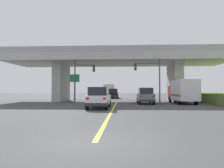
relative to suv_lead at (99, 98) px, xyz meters
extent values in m
plane|color=#424244|center=(1.37, 12.67, -1.01)|extent=(160.00, 160.00, 0.00)
cube|color=#B7B5AD|center=(1.37, 12.67, 5.42)|extent=(33.61, 9.08, 1.02)
cube|color=#A8A69F|center=(-7.54, 12.67, 1.95)|extent=(1.30, 5.45, 5.93)
cube|color=#A8A69F|center=(10.29, 12.67, 1.95)|extent=(1.30, 5.45, 5.93)
cube|color=#9EA0A5|center=(1.37, 8.28, 6.38)|extent=(33.61, 0.20, 0.90)
cube|color=#9EA0A5|center=(1.37, 17.06, 6.38)|extent=(33.61, 0.20, 0.90)
cube|color=yellow|center=(1.37, -1.32, -1.01)|extent=(0.20, 22.90, 0.01)
cube|color=silver|center=(0.00, 0.12, -0.20)|extent=(1.91, 4.70, 0.90)
cube|color=#1E232D|center=(0.00, -0.23, 0.63)|extent=(1.68, 2.58, 0.76)
cube|color=#2D2D30|center=(0.00, -2.18, -0.51)|extent=(1.95, 0.20, 0.28)
cube|color=red|center=(-0.72, -2.25, 0.02)|extent=(0.24, 0.06, 0.16)
cube|color=red|center=(0.72, -2.25, 0.02)|extent=(0.24, 0.06, 0.16)
cylinder|color=black|center=(-0.86, 1.92, -0.65)|extent=(0.26, 0.72, 0.72)
cylinder|color=black|center=(0.86, 1.92, -0.65)|extent=(0.26, 0.72, 0.72)
cylinder|color=black|center=(-0.86, -1.68, -0.65)|extent=(0.26, 0.72, 0.72)
cylinder|color=black|center=(0.86, -1.68, -0.65)|extent=(0.26, 0.72, 0.72)
cube|color=slate|center=(5.09, 6.68, -0.20)|extent=(1.85, 4.76, 0.90)
cube|color=#1E232D|center=(5.09, 6.32, 0.63)|extent=(1.62, 2.62, 0.76)
cube|color=#2D2D30|center=(5.10, 4.35, -0.51)|extent=(1.87, 0.20, 0.28)
cube|color=red|center=(4.41, 4.28, 0.02)|extent=(0.24, 0.06, 0.16)
cube|color=red|center=(5.79, 4.28, 0.02)|extent=(0.24, 0.06, 0.16)
cylinder|color=black|center=(4.27, 8.50, -0.65)|extent=(0.26, 0.72, 0.72)
cylinder|color=black|center=(5.90, 8.51, -0.65)|extent=(0.26, 0.72, 0.72)
cylinder|color=black|center=(4.28, 4.85, -0.65)|extent=(0.26, 0.72, 0.72)
cylinder|color=black|center=(5.91, 4.85, -0.65)|extent=(0.26, 0.72, 0.72)
cube|color=red|center=(10.02, 10.32, 0.39)|extent=(2.20, 2.00, 1.90)
cube|color=silver|center=(10.02, 6.80, 0.71)|extent=(2.31, 5.04, 2.56)
cube|color=#B26619|center=(10.02, 6.80, 0.07)|extent=(2.33, 4.94, 0.24)
cylinder|color=black|center=(9.02, 10.32, -0.56)|extent=(0.30, 0.90, 0.90)
cylinder|color=black|center=(11.02, 10.32, -0.56)|extent=(0.30, 0.90, 0.90)
cylinder|color=black|center=(9.02, 5.54, -0.56)|extent=(0.30, 0.90, 0.90)
cylinder|color=black|center=(11.02, 5.54, -0.56)|extent=(0.30, 0.90, 0.90)
cube|color=black|center=(0.24, 23.25, -0.20)|extent=(1.96, 4.43, 0.90)
cube|color=#1E232D|center=(0.24, 22.92, 0.63)|extent=(1.72, 2.43, 0.76)
cube|color=#2D2D30|center=(0.24, 21.09, -0.51)|extent=(2.00, 0.20, 0.28)
cube|color=red|center=(-0.49, 21.02, 0.02)|extent=(0.24, 0.06, 0.16)
cube|color=red|center=(0.98, 21.02, 0.02)|extent=(0.24, 0.06, 0.16)
cylinder|color=black|center=(-0.64, 24.92, -0.65)|extent=(0.26, 0.72, 0.72)
cylinder|color=black|center=(1.12, 24.92, -0.65)|extent=(0.26, 0.72, 0.72)
cylinder|color=black|center=(-0.64, 21.59, -0.65)|extent=(0.26, 0.72, 0.72)
cylinder|color=black|center=(1.12, 21.59, -0.65)|extent=(0.26, 0.72, 0.72)
cylinder|color=#56595E|center=(7.26, 8.57, 1.97)|extent=(0.18, 0.18, 5.98)
cylinder|color=#56595E|center=(5.62, 8.57, 4.39)|extent=(3.28, 0.12, 0.12)
cube|color=#232326|center=(3.98, 8.57, 3.91)|extent=(0.32, 0.26, 0.96)
sphere|color=red|center=(3.98, 8.42, 4.21)|extent=(0.16, 0.16, 0.16)
sphere|color=gold|center=(3.98, 8.42, 3.91)|extent=(0.16, 0.16, 0.16)
sphere|color=green|center=(3.98, 8.42, 3.61)|extent=(0.16, 0.16, 0.16)
cylinder|color=#56595E|center=(-4.51, 9.08, 1.94)|extent=(0.18, 0.18, 5.92)
cylinder|color=#56595E|center=(-3.17, 9.08, 4.27)|extent=(2.69, 0.12, 0.12)
cube|color=#232326|center=(-1.83, 9.08, 3.79)|extent=(0.32, 0.26, 0.96)
sphere|color=red|center=(-1.83, 8.93, 4.09)|extent=(0.16, 0.16, 0.16)
sphere|color=gold|center=(-1.83, 8.93, 3.79)|extent=(0.16, 0.16, 0.16)
sphere|color=green|center=(-1.83, 8.93, 3.49)|extent=(0.16, 0.16, 0.16)
cylinder|color=#56595E|center=(-4.63, 9.23, 1.06)|extent=(0.14, 0.14, 4.14)
cube|color=#197242|center=(-4.63, 9.17, 2.41)|extent=(1.44, 0.08, 1.03)
cube|color=white|center=(-4.63, 9.17, 2.41)|extent=(1.52, 0.04, 1.11)
cube|color=red|center=(-0.93, 31.31, 0.39)|extent=(2.20, 2.00, 1.90)
cube|color=silver|center=(-0.93, 28.02, 0.71)|extent=(2.31, 4.58, 2.55)
cube|color=#195999|center=(-0.93, 28.02, 0.07)|extent=(2.33, 4.49, 0.24)
cylinder|color=black|center=(-1.93, 31.31, -0.56)|extent=(0.30, 0.90, 0.90)
cylinder|color=black|center=(0.07, 31.31, -0.56)|extent=(0.30, 0.90, 0.90)
cylinder|color=black|center=(-1.93, 26.88, -0.56)|extent=(0.30, 0.90, 0.90)
cylinder|color=black|center=(0.07, 26.88, -0.56)|extent=(0.30, 0.90, 0.90)
camera|label=1|loc=(2.33, -19.58, 0.74)|focal=32.92mm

